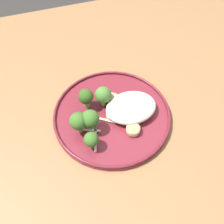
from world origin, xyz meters
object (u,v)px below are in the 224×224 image
seared_scallop_half_hidden (115,105)px  seared_scallop_rear_pale (136,97)px  broccoli_floret_rear_charred (90,119)px  seared_scallop_front_small (112,99)px  seared_scallop_right_edge (130,112)px  dinner_plate (112,115)px  broccoli_floret_beside_noodles (86,97)px  broccoli_floret_left_leaning (91,140)px  broccoli_floret_center_pile (78,121)px  seared_scallop_center_golden (133,129)px  seared_scallop_on_noodles (139,106)px  broccoli_floret_near_rim (103,95)px  seared_scallop_tiny_bay (113,115)px

seared_scallop_half_hidden → seared_scallop_rear_pale: (0.06, 0.01, -0.00)m
seared_scallop_rear_pale → broccoli_floret_rear_charred: size_ratio=0.43×
seared_scallop_rear_pale → seared_scallop_front_small: bearing=169.1°
seared_scallop_right_edge → seared_scallop_half_hidden: (-0.03, 0.03, -0.00)m
dinner_plate → broccoli_floret_beside_noodles: bearing=140.2°
broccoli_floret_left_leaning → seared_scallop_front_small: bearing=52.0°
broccoli_floret_center_pile → broccoli_floret_rear_charred: same height
broccoli_floret_rear_charred → seared_scallop_front_small: bearing=40.3°
seared_scallop_rear_pale → broccoli_floret_beside_noodles: (-0.12, 0.02, 0.03)m
dinner_plate → seared_scallop_center_golden: size_ratio=8.86×
seared_scallop_on_noodles → seared_scallop_half_hidden: bearing=158.9°
dinner_plate → broccoli_floret_rear_charred: (-0.06, -0.02, 0.04)m
seared_scallop_rear_pale → seared_scallop_on_noodles: bearing=-93.6°
seared_scallop_front_small → broccoli_floret_beside_noodles: 0.07m
seared_scallop_on_noodles → broccoli_floret_left_leaning: 0.16m
broccoli_floret_near_rim → broccoli_floret_center_pile: (-0.08, -0.06, 0.01)m
seared_scallop_tiny_bay → broccoli_floret_center_pile: (-0.09, -0.01, 0.03)m
broccoli_floret_center_pile → broccoli_floret_beside_noodles: (0.03, 0.07, -0.00)m
dinner_plate → seared_scallop_half_hidden: bearing=49.4°
seared_scallop_tiny_bay → broccoli_floret_left_leaning: size_ratio=0.68×
broccoli_floret_center_pile → broccoli_floret_left_leaning: 0.05m
dinner_plate → broccoli_floret_rear_charred: size_ratio=4.59×
seared_scallop_rear_pale → broccoli_floret_beside_noodles: broccoli_floret_beside_noodles is taller
dinner_plate → broccoli_floret_left_leaning: 0.10m
broccoli_floret_near_rim → seared_scallop_right_edge: bearing=-44.5°
seared_scallop_on_noodles → seared_scallop_half_hidden: 0.06m
seared_scallop_half_hidden → dinner_plate: bearing=-130.6°
broccoli_floret_center_pile → broccoli_floret_beside_noodles: size_ratio=1.06×
seared_scallop_tiny_bay → seared_scallop_center_golden: (0.03, -0.05, -0.00)m
broccoli_floret_left_leaning → dinner_plate: bearing=44.6°
broccoli_floret_near_rim → broccoli_floret_beside_noodles: (-0.04, 0.01, 0.00)m
seared_scallop_tiny_bay → seared_scallop_half_hidden: 0.03m
seared_scallop_right_edge → seared_scallop_center_golden: bearing=-103.7°
broccoli_floret_near_rim → broccoli_floret_left_leaning: bearing=-119.3°
seared_scallop_on_noodles → seared_scallop_half_hidden: size_ratio=1.10×
seared_scallop_on_noodles → seared_scallop_rear_pale: 0.03m
seared_scallop_on_noodles → broccoli_floret_center_pile: size_ratio=0.57×
seared_scallop_on_noodles → broccoli_floret_center_pile: 0.16m
broccoli_floret_center_pile → seared_scallop_on_noodles: bearing=6.3°
seared_scallop_right_edge → dinner_plate: bearing=160.9°
seared_scallop_center_golden → seared_scallop_on_noodles: bearing=56.1°
seared_scallop_front_small → broccoli_floret_left_leaning: 0.14m
dinner_plate → seared_scallop_on_noodles: 0.07m
seared_scallop_half_hidden → seared_scallop_front_small: bearing=94.2°
seared_scallop_center_golden → broccoli_floret_left_leaning: bearing=-176.4°
dinner_plate → broccoli_floret_near_rim: 0.05m
dinner_plate → broccoli_floret_left_leaning: size_ratio=6.06×
dinner_plate → seared_scallop_front_small: size_ratio=9.50×
dinner_plate → seared_scallop_tiny_bay: size_ratio=8.88×
seared_scallop_right_edge → seared_scallop_half_hidden: size_ratio=0.86×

